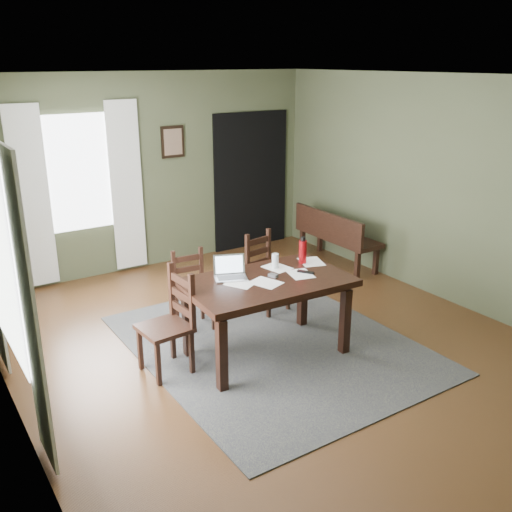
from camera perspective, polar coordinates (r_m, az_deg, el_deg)
ground at (r=6.08m, az=1.57°, el=-8.87°), size 5.00×6.00×0.01m
room_shell at (r=5.47m, az=1.74°, el=8.10°), size 5.02×6.02×2.71m
rug at (r=6.08m, az=1.57°, el=-8.77°), size 2.60×3.20×0.01m
dining_table at (r=5.59m, az=1.09°, el=-3.31°), size 1.65×1.04×0.80m
chair_end at (r=5.45m, az=-8.65°, el=-6.69°), size 0.48×0.47×1.01m
chair_back_left at (r=6.33m, az=-6.35°, el=-3.48°), size 0.41×0.41×0.87m
chair_back_right at (r=6.73m, az=0.99°, el=-1.70°), size 0.47×0.47×0.93m
bench at (r=8.25m, az=7.85°, el=2.26°), size 0.46×1.42×0.80m
laptop at (r=5.60m, az=-2.60°, el=-1.58°), size 0.38×0.34×0.21m
computer_mouse at (r=5.61m, az=1.72°, el=-1.97°), size 0.08×0.10×0.03m
tv_remote at (r=5.74m, az=4.99°, el=-1.61°), size 0.13×0.17×0.02m
drinking_glass at (r=5.83m, az=1.94°, el=-0.49°), size 0.07×0.07×0.15m
water_bottle at (r=5.98m, az=4.70°, el=0.48°), size 0.09×0.09×0.28m
paper_a at (r=5.45m, az=-1.63°, el=-2.78°), size 0.31×0.33×0.00m
paper_b at (r=5.70m, az=4.46°, el=-1.81°), size 0.28×0.33×0.00m
paper_c at (r=5.87m, az=2.12°, el=-1.16°), size 0.26×0.31×0.00m
paper_d at (r=6.06m, az=5.55°, el=-0.58°), size 0.31×0.35×0.00m
paper_e at (r=5.47m, az=0.99°, el=-2.69°), size 0.31×0.35×0.00m
window_back at (r=7.79m, az=-17.33°, el=7.92°), size 1.00×0.01×1.50m
curtain_left_near at (r=4.18m, az=-21.73°, el=-5.58°), size 0.03×0.48×2.30m
curtain_back_left at (r=7.67m, az=-21.53°, el=5.37°), size 0.44×0.03×2.30m
curtain_back_right at (r=7.99m, az=-12.83°, el=6.75°), size 0.44×0.03×2.30m
framed_picture at (r=8.20m, az=-8.34°, el=11.23°), size 0.34×0.03×0.44m
doorway_back at (r=8.94m, az=-0.52°, el=7.52°), size 1.30×0.03×2.10m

